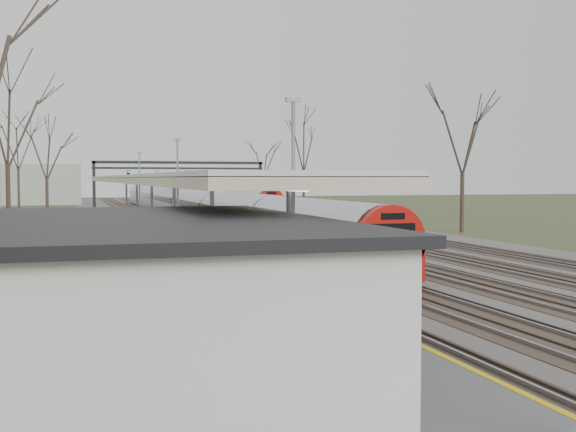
{
  "coord_description": "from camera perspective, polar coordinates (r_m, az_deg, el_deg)",
  "views": [
    {
      "loc": [
        -13.39,
        -3.87,
        3.97
      ],
      "look_at": [
        -2.26,
        31.99,
        2.0
      ],
      "focal_mm": 45.0,
      "sensor_mm": 36.0,
      "label": 1
    }
  ],
  "objects": [
    {
      "name": "track_bed",
      "position": [
        60.56,
        -4.18,
        -0.71
      ],
      "size": [
        24.0,
        160.0,
        0.22
      ],
      "color": "#474442",
      "rests_on": "ground"
    },
    {
      "name": "platform",
      "position": [
        41.74,
        -11.23,
        -1.82
      ],
      "size": [
        3.5,
        69.0,
        1.0
      ],
      "primitive_type": "cube",
      "color": "#9E9B93",
      "rests_on": "ground"
    },
    {
      "name": "canopy",
      "position": [
        37.11,
        -10.55,
        2.89
      ],
      "size": [
        4.1,
        50.0,
        3.11
      ],
      "color": "slate",
      "rests_on": "platform"
    },
    {
      "name": "station_building",
      "position": [
        12.14,
        -12.84,
        -8.33
      ],
      "size": [
        6.0,
        9.0,
        3.2
      ],
      "primitive_type": "cube",
      "color": "silver",
      "rests_on": "ground"
    },
    {
      "name": "signal_gantry",
      "position": [
        89.91,
        -8.51,
        3.57
      ],
      "size": [
        21.0,
        0.59,
        6.08
      ],
      "color": "black",
      "rests_on": "ground"
    },
    {
      "name": "tree_west_far",
      "position": [
        52.15,
        -21.34,
        7.25
      ],
      "size": [
        5.5,
        5.5,
        11.33
      ],
      "color": "#2D231C",
      "rests_on": "ground"
    },
    {
      "name": "tree_east_far",
      "position": [
        53.53,
        13.65,
        6.47
      ],
      "size": [
        5.0,
        5.0,
        10.3
      ],
      "color": "#2D231C",
      "rests_on": "ground"
    },
    {
      "name": "train_near",
      "position": [
        68.6,
        -8.11,
        0.89
      ],
      "size": [
        2.62,
        90.21,
        3.05
      ],
      "color": "#9EA0A7",
      "rests_on": "ground"
    },
    {
      "name": "train_far",
      "position": [
        101.63,
        -7.11,
        1.57
      ],
      "size": [
        2.62,
        75.21,
        3.05
      ],
      "color": "#9EA0A7",
      "rests_on": "ground"
    },
    {
      "name": "passenger",
      "position": [
        16.58,
        0.02,
        -4.45
      ],
      "size": [
        0.57,
        0.69,
        1.63
      ],
      "primitive_type": "imported",
      "rotation": [
        0.0,
        0.0,
        1.93
      ],
      "color": "#282B4F",
      "rests_on": "platform"
    }
  ]
}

